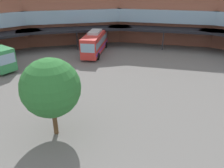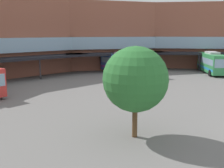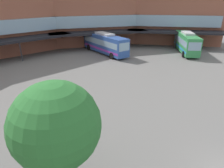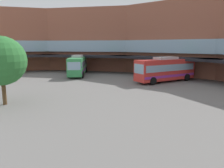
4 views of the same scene
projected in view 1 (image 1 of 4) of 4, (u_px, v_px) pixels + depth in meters
station_building at (120, 16)px, 33.73m from camera, size 85.68×39.43×13.15m
bus_1 at (94, 42)px, 37.34m from camera, size 3.92×10.36×3.74m
plaza_tree at (50, 88)px, 16.49m from camera, size 4.48×4.48×6.33m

